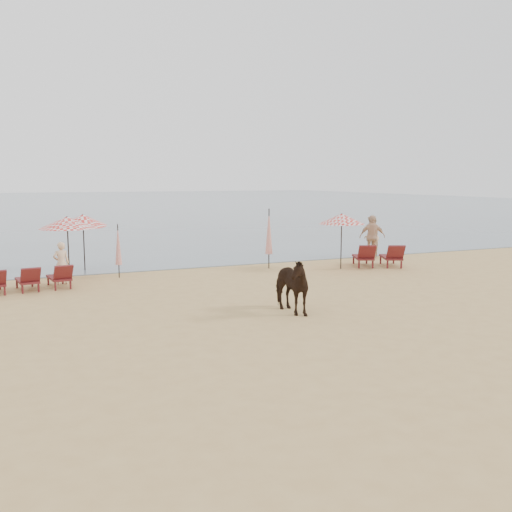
{
  "coord_description": "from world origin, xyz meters",
  "views": [
    {
      "loc": [
        -7.53,
        -12.07,
        3.63
      ],
      "look_at": [
        0.0,
        5.0,
        1.1
      ],
      "focal_mm": 40.0,
      "sensor_mm": 36.0,
      "label": 1
    }
  ],
  "objects_px": {
    "lounger_cluster_left": "(28,279)",
    "umbrella_closed_left": "(118,245)",
    "beachgoer_right_b": "(372,237)",
    "umbrella_open_left_a": "(67,223)",
    "cow": "(288,285)",
    "beachgoer_right_a": "(371,236)",
    "umbrella_closed_right": "(269,232)",
    "lounger_cluster_right": "(378,256)",
    "umbrella_open_left_b": "(83,220)",
    "umbrella_open_right": "(342,219)",
    "beachgoer_left": "(61,263)"
  },
  "relations": [
    {
      "from": "lounger_cluster_left",
      "to": "beachgoer_right_a",
      "type": "xyz_separation_m",
      "value": [
        15.1,
        2.46,
        0.56
      ]
    },
    {
      "from": "umbrella_open_right",
      "to": "beachgoer_left",
      "type": "height_order",
      "value": "umbrella_open_right"
    },
    {
      "from": "lounger_cluster_right",
      "to": "umbrella_open_left_a",
      "type": "xyz_separation_m",
      "value": [
        -12.03,
        2.29,
        1.59
      ]
    },
    {
      "from": "lounger_cluster_left",
      "to": "beachgoer_right_b",
      "type": "relative_size",
      "value": 1.41
    },
    {
      "from": "umbrella_open_left_a",
      "to": "umbrella_open_right",
      "type": "bearing_deg",
      "value": 1.07
    },
    {
      "from": "beachgoer_right_b",
      "to": "umbrella_open_left_a",
      "type": "bearing_deg",
      "value": 28.83
    },
    {
      "from": "lounger_cluster_left",
      "to": "lounger_cluster_right",
      "type": "distance_m",
      "value": 13.51
    },
    {
      "from": "lounger_cluster_right",
      "to": "umbrella_open_right",
      "type": "xyz_separation_m",
      "value": [
        -1.69,
        0.19,
        1.57
      ]
    },
    {
      "from": "lounger_cluster_right",
      "to": "beachgoer_left",
      "type": "distance_m",
      "value": 12.45
    },
    {
      "from": "umbrella_open_left_a",
      "to": "umbrella_open_left_b",
      "type": "xyz_separation_m",
      "value": [
        0.76,
        1.68,
        -0.04
      ]
    },
    {
      "from": "umbrella_open_right",
      "to": "beachgoer_right_a",
      "type": "xyz_separation_m",
      "value": [
        3.28,
        2.59,
        -1.08
      ]
    },
    {
      "from": "lounger_cluster_left",
      "to": "umbrella_open_left_b",
      "type": "bearing_deg",
      "value": 51.33
    },
    {
      "from": "umbrella_open_left_a",
      "to": "beachgoer_right_b",
      "type": "height_order",
      "value": "umbrella_open_left_a"
    },
    {
      "from": "umbrella_closed_left",
      "to": "beachgoer_right_a",
      "type": "distance_m",
      "value": 11.98
    },
    {
      "from": "umbrella_open_right",
      "to": "umbrella_closed_right",
      "type": "bearing_deg",
      "value": 154.39
    },
    {
      "from": "umbrella_closed_left",
      "to": "umbrella_closed_right",
      "type": "bearing_deg",
      "value": -2.11
    },
    {
      "from": "umbrella_open_left_b",
      "to": "lounger_cluster_right",
      "type": "bearing_deg",
      "value": 1.76
    },
    {
      "from": "lounger_cluster_right",
      "to": "umbrella_open_right",
      "type": "distance_m",
      "value": 2.32
    },
    {
      "from": "lounger_cluster_left",
      "to": "umbrella_closed_left",
      "type": "relative_size",
      "value": 1.4
    },
    {
      "from": "umbrella_open_right",
      "to": "beachgoer_right_a",
      "type": "bearing_deg",
      "value": 38.85
    },
    {
      "from": "cow",
      "to": "beachgoer_left",
      "type": "relative_size",
      "value": 1.23
    },
    {
      "from": "lounger_cluster_left",
      "to": "cow",
      "type": "bearing_deg",
      "value": -50.99
    },
    {
      "from": "beachgoer_right_a",
      "to": "cow",
      "type": "bearing_deg",
      "value": 2.44
    },
    {
      "from": "umbrella_closed_right",
      "to": "cow",
      "type": "distance_m",
      "value": 7.82
    },
    {
      "from": "umbrella_open_left_a",
      "to": "umbrella_open_right",
      "type": "distance_m",
      "value": 10.55
    },
    {
      "from": "lounger_cluster_right",
      "to": "beachgoer_right_a",
      "type": "xyz_separation_m",
      "value": [
        1.59,
        2.78,
        0.5
      ]
    },
    {
      "from": "lounger_cluster_right",
      "to": "umbrella_closed_right",
      "type": "xyz_separation_m",
      "value": [
        -4.32,
        1.48,
        1.04
      ]
    },
    {
      "from": "umbrella_open_right",
      "to": "lounger_cluster_right",
      "type": "bearing_deg",
      "value": -5.76
    },
    {
      "from": "umbrella_open_left_b",
      "to": "umbrella_open_left_a",
      "type": "bearing_deg",
      "value": -93.13
    },
    {
      "from": "umbrella_open_left_a",
      "to": "cow",
      "type": "height_order",
      "value": "umbrella_open_left_a"
    },
    {
      "from": "umbrella_open_left_a",
      "to": "umbrella_closed_left",
      "type": "height_order",
      "value": "umbrella_open_left_a"
    },
    {
      "from": "umbrella_open_left_b",
      "to": "beachgoer_left",
      "type": "bearing_deg",
      "value": -90.36
    },
    {
      "from": "beachgoer_right_b",
      "to": "umbrella_closed_right",
      "type": "bearing_deg",
      "value": 37.32
    },
    {
      "from": "umbrella_open_left_b",
      "to": "umbrella_open_right",
      "type": "height_order",
      "value": "umbrella_open_left_b"
    },
    {
      "from": "beachgoer_right_b",
      "to": "cow",
      "type": "bearing_deg",
      "value": 72.34
    },
    {
      "from": "umbrella_open_right",
      "to": "beachgoer_left",
      "type": "bearing_deg",
      "value": 175.56
    },
    {
      "from": "beachgoer_right_a",
      "to": "beachgoer_right_b",
      "type": "height_order",
      "value": "beachgoer_right_b"
    },
    {
      "from": "lounger_cluster_left",
      "to": "lounger_cluster_right",
      "type": "height_order",
      "value": "lounger_cluster_right"
    },
    {
      "from": "lounger_cluster_right",
      "to": "lounger_cluster_left",
      "type": "bearing_deg",
      "value": -157.49
    },
    {
      "from": "umbrella_open_left_b",
      "to": "umbrella_closed_left",
      "type": "xyz_separation_m",
      "value": [
        0.94,
        -2.27,
        -0.79
      ]
    },
    {
      "from": "lounger_cluster_left",
      "to": "umbrella_open_left_a",
      "type": "relative_size",
      "value": 1.22
    },
    {
      "from": "umbrella_open_right",
      "to": "cow",
      "type": "height_order",
      "value": "umbrella_open_right"
    },
    {
      "from": "lounger_cluster_right",
      "to": "beachgoer_right_a",
      "type": "relative_size",
      "value": 1.26
    },
    {
      "from": "lounger_cluster_left",
      "to": "umbrella_closed_left",
      "type": "height_order",
      "value": "umbrella_closed_left"
    },
    {
      "from": "beachgoer_left",
      "to": "umbrella_closed_left",
      "type": "bearing_deg",
      "value": -167.96
    },
    {
      "from": "umbrella_open_left_b",
      "to": "beachgoer_right_b",
      "type": "relative_size",
      "value": 1.18
    },
    {
      "from": "lounger_cluster_right",
      "to": "umbrella_closed_left",
      "type": "bearing_deg",
      "value": -165.48
    },
    {
      "from": "umbrella_open_left_a",
      "to": "lounger_cluster_right",
      "type": "bearing_deg",
      "value": 1.79
    },
    {
      "from": "beachgoer_right_a",
      "to": "beachgoer_right_b",
      "type": "bearing_deg",
      "value": 18.51
    },
    {
      "from": "umbrella_closed_left",
      "to": "beachgoer_right_a",
      "type": "height_order",
      "value": "umbrella_closed_left"
    }
  ]
}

